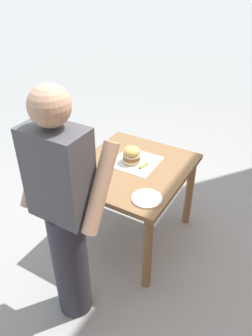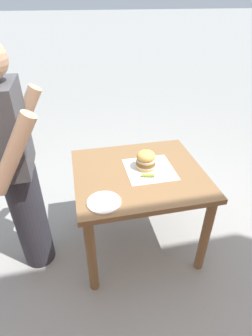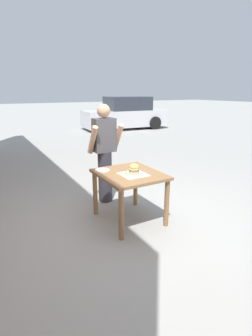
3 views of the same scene
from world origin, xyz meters
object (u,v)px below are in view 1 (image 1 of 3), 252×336
(sandwich, at_px, (132,155))
(pickle_spear, at_px, (144,166))
(patio_table, at_px, (132,180))
(side_plate_with_forks, at_px, (147,198))
(diner_across_table, at_px, (65,214))

(sandwich, relative_size, pickle_spear, 1.98)
(patio_table, xyz_separation_m, sandwich, (0.04, -0.06, 0.21))
(patio_table, height_order, side_plate_with_forks, side_plate_with_forks)
(sandwich, height_order, side_plate_with_forks, sandwich)
(pickle_spear, relative_size, diner_across_table, 0.05)
(patio_table, xyz_separation_m, side_plate_with_forks, (-0.29, 0.31, 0.14))
(pickle_spear, bearing_deg, diner_across_table, 85.15)
(sandwich, xyz_separation_m, pickle_spear, (-0.12, 0.02, -0.06))
(side_plate_with_forks, bearing_deg, patio_table, -46.53)
(sandwich, relative_size, side_plate_with_forks, 0.82)
(sandwich, bearing_deg, pickle_spear, 172.72)
(sandwich, height_order, pickle_spear, sandwich)
(patio_table, bearing_deg, diner_across_table, 90.27)
(patio_table, distance_m, diner_across_table, 0.88)
(sandwich, distance_m, diner_across_table, 0.90)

